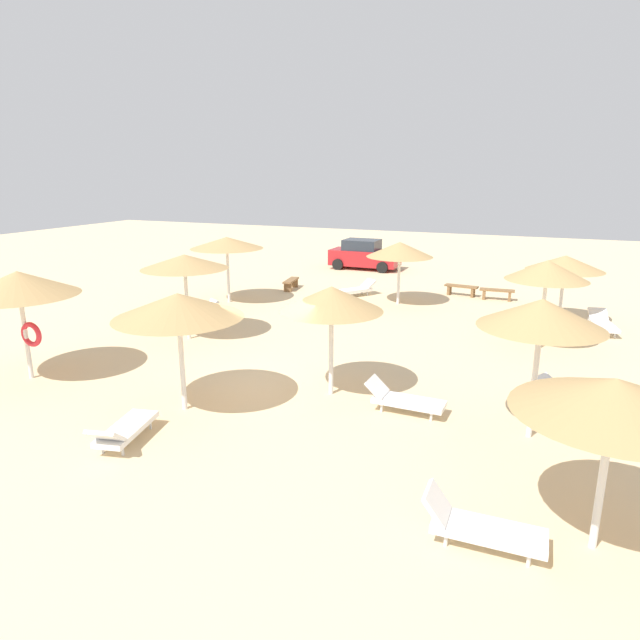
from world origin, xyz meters
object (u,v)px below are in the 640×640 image
(parasol_8, at_px, (227,243))
(lounger_2, at_px, (603,323))
(parasol_0, at_px, (547,270))
(parasol_7, at_px, (542,314))
(parasol_1, at_px, (331,299))
(parasol_3, at_px, (178,306))
(lounger_3, at_px, (123,430))
(lounger_7, at_px, (572,397))
(lounger_5, at_px, (196,314))
(parasol_5, at_px, (184,262))
(parked_car, at_px, (364,255))
(parasol_6, at_px, (615,397))
(bench_0, at_px, (291,282))
(lounger_1, at_px, (403,399))
(parasol_9, at_px, (18,284))
(parasol_2, at_px, (565,263))
(bench_1, at_px, (497,292))
(lounger_4, at_px, (357,289))
(parasol_4, at_px, (400,250))
(bench_2, at_px, (461,288))
(lounger_0, at_px, (543,328))
(lounger_6, at_px, (479,526))

(parasol_8, height_order, lounger_2, parasol_8)
(parasol_0, bearing_deg, parasol_7, -90.04)
(parasol_1, height_order, parasol_3, parasol_3)
(lounger_3, height_order, lounger_7, lounger_3)
(parasol_0, height_order, lounger_5, parasol_0)
(parasol_5, bearing_deg, parked_car, 85.84)
(parasol_6, xyz_separation_m, parasol_7, (-1.09, 3.50, 0.27))
(parasol_5, relative_size, parasol_6, 1.01)
(parasol_6, relative_size, lounger_2, 1.45)
(parasol_6, relative_size, bench_0, 1.86)
(lounger_1, height_order, parked_car, parked_car)
(parasol_5, relative_size, parasol_9, 0.94)
(lounger_7, relative_size, bench_0, 1.29)
(parasol_2, distance_m, bench_1, 4.52)
(lounger_4, height_order, parked_car, parked_car)
(parked_car, bearing_deg, parasol_5, -94.16)
(parasol_4, height_order, bench_2, parasol_4)
(lounger_3, xyz_separation_m, lounger_5, (-4.27, 8.70, 0.01))
(parasol_3, bearing_deg, parasol_4, 81.45)
(parasol_1, height_order, parasol_6, parasol_1)
(parasol_2, distance_m, parasol_7, 10.30)
(parasol_9, distance_m, lounger_2, 18.93)
(lounger_0, bearing_deg, parasol_1, -122.88)
(parasol_7, bearing_deg, parked_car, 118.00)
(parasol_3, height_order, parasol_7, parasol_7)
(lounger_1, bearing_deg, parasol_1, 169.47)
(parasol_6, xyz_separation_m, lounger_5, (-13.26, 8.54, -2.17))
(lounger_1, relative_size, lounger_3, 0.96)
(parked_car, bearing_deg, lounger_6, -67.58)
(parasol_7, bearing_deg, bench_2, 104.70)
(parasol_2, bearing_deg, bench_0, 172.09)
(parasol_4, height_order, bench_0, parasol_4)
(parasol_5, bearing_deg, parasol_4, 55.82)
(lounger_2, bearing_deg, parasol_3, -130.85)
(parasol_1, relative_size, lounger_1, 1.50)
(parasol_5, height_order, lounger_3, parasol_5)
(lounger_6, bearing_deg, bench_0, 124.20)
(parasol_6, xyz_separation_m, lounger_0, (-1.01, 11.71, -2.17))
(parasol_7, relative_size, bench_1, 2.03)
(lounger_0, bearing_deg, lounger_3, -123.90)
(parasol_6, height_order, parasol_8, parasol_8)
(parked_car, bearing_deg, parasol_0, -50.37)
(parked_car, bearing_deg, lounger_4, -74.28)
(parasol_8, height_order, bench_1, parasol_8)
(lounger_6, bearing_deg, parasol_2, 85.52)
(parasol_2, bearing_deg, bench_2, 140.62)
(parasol_1, height_order, parasol_2, parasol_1)
(lounger_1, relative_size, bench_1, 1.25)
(parasol_0, distance_m, parasol_8, 12.95)
(lounger_7, bearing_deg, parasol_9, -165.61)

